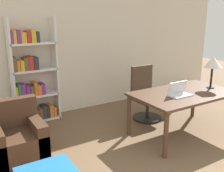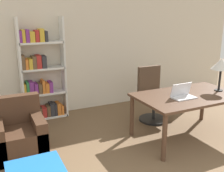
# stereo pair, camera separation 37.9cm
# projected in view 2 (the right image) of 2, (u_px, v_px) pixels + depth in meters

# --- Properties ---
(wall_back) EXTENTS (8.00, 0.06, 2.70)m
(wall_back) POSITION_uv_depth(u_px,v_px,m) (81.00, 46.00, 5.40)
(wall_back) COLOR beige
(wall_back) RESTS_ON ground_plane
(desk) EXTENTS (1.69, 1.02, 0.74)m
(desk) POSITION_uv_depth(u_px,v_px,m) (188.00, 100.00, 4.24)
(desk) COLOR #4C3323
(desk) RESTS_ON ground_plane
(laptop) EXTENTS (0.37, 0.22, 0.22)m
(laptop) POSITION_uv_depth(u_px,v_px,m) (183.00, 95.00, 4.06)
(laptop) COLOR silver
(laptop) RESTS_ON desk
(table_lamp) EXTENTS (0.33, 0.33, 0.55)m
(table_lamp) POSITION_uv_depth(u_px,v_px,m) (221.00, 65.00, 4.32)
(table_lamp) COLOR black
(table_lamp) RESTS_ON desk
(office_chair) EXTENTS (0.56, 0.56, 1.03)m
(office_chair) POSITION_uv_depth(u_px,v_px,m) (152.00, 97.00, 5.04)
(office_chair) COLOR black
(office_chair) RESTS_ON ground_plane
(armchair) EXTENTS (0.72, 0.70, 0.82)m
(armchair) POSITION_uv_depth(u_px,v_px,m) (19.00, 135.00, 3.85)
(armchair) COLOR #472D1E
(armchair) RESTS_ON ground_plane
(bookshelf) EXTENTS (0.84, 0.28, 1.95)m
(bookshelf) POSITION_uv_depth(u_px,v_px,m) (40.00, 77.00, 5.00)
(bookshelf) COLOR white
(bookshelf) RESTS_ON ground_plane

